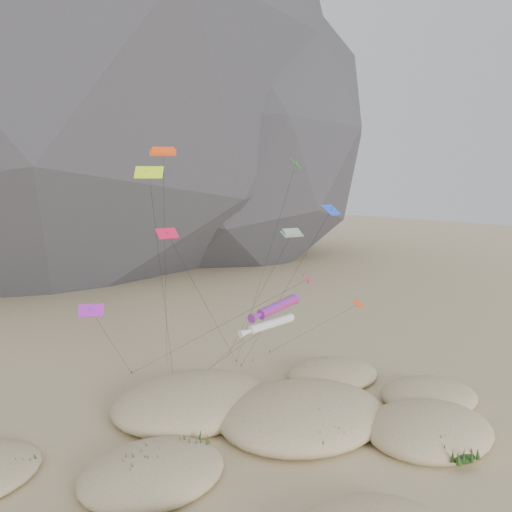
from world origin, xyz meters
The scene contains 9 objects.
ground centered at (0.00, 0.00, 0.00)m, with size 500.00×500.00×0.00m, color #CCB789.
dunes centered at (-1.97, 4.29, 0.71)m, with size 52.43×36.42×3.73m.
dune_grass centered at (-1.81, 3.43, 0.84)m, with size 44.03×27.04×1.56m.
kite_stakes centered at (2.67, 22.52, 0.15)m, with size 19.34×6.54×0.30m.
rainbow_tube_kite centered at (1.95, 8.01, 10.87)m, with size 6.93×15.59×11.66m.
white_tube_kite centered at (2.07, 9.39, 8.86)m, with size 6.68×12.57×9.52m.
orange_parafoil centered at (-5.63, 15.60, 24.83)m, with size 6.14×12.33×25.64m.
multi_parafoil centered at (4.72, 9.50, 17.31)m, with size 3.20×16.50×17.99m.
delta_kites centered at (1.53, 10.74, 17.44)m, with size 31.23×22.50×24.91m.
Camera 1 is at (-25.13, -28.17, 22.04)m, focal length 35.00 mm.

